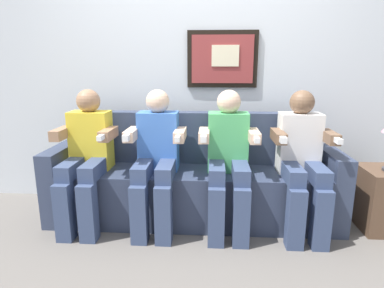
{
  "coord_description": "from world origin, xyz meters",
  "views": [
    {
      "loc": [
        0.15,
        -2.29,
        1.29
      ],
      "look_at": [
        0.0,
        0.15,
        0.7
      ],
      "focal_mm": 30.22,
      "sensor_mm": 36.0,
      "label": 1
    }
  ],
  "objects_px": {
    "couch": "(193,183)",
    "person_left_center": "(156,155)",
    "person_right_center": "(228,156)",
    "person_rightmost": "(302,157)",
    "person_leftmost": "(87,154)"
  },
  "relations": [
    {
      "from": "couch",
      "to": "person_right_center",
      "type": "height_order",
      "value": "person_right_center"
    },
    {
      "from": "person_leftmost",
      "to": "person_left_center",
      "type": "height_order",
      "value": "same"
    },
    {
      "from": "person_left_center",
      "to": "person_right_center",
      "type": "xyz_separation_m",
      "value": [
        0.57,
        0.0,
        0.0
      ]
    },
    {
      "from": "person_leftmost",
      "to": "couch",
      "type": "bearing_deg",
      "value": 11.19
    },
    {
      "from": "couch",
      "to": "person_right_center",
      "type": "distance_m",
      "value": 0.44
    },
    {
      "from": "person_leftmost",
      "to": "person_right_center",
      "type": "bearing_deg",
      "value": -0.02
    },
    {
      "from": "person_left_center",
      "to": "person_rightmost",
      "type": "bearing_deg",
      "value": 0.0
    },
    {
      "from": "couch",
      "to": "person_left_center",
      "type": "bearing_deg",
      "value": -149.26
    },
    {
      "from": "person_rightmost",
      "to": "person_leftmost",
      "type": "bearing_deg",
      "value": 179.98
    },
    {
      "from": "couch",
      "to": "person_rightmost",
      "type": "distance_m",
      "value": 0.92
    },
    {
      "from": "person_left_center",
      "to": "person_rightmost",
      "type": "xyz_separation_m",
      "value": [
        1.14,
        0.0,
        0.0
      ]
    },
    {
      "from": "person_leftmost",
      "to": "person_left_center",
      "type": "bearing_deg",
      "value": -0.05
    },
    {
      "from": "person_rightmost",
      "to": "couch",
      "type": "bearing_deg",
      "value": 168.78
    },
    {
      "from": "person_left_center",
      "to": "person_rightmost",
      "type": "height_order",
      "value": "same"
    },
    {
      "from": "person_left_center",
      "to": "person_right_center",
      "type": "bearing_deg",
      "value": 0.0
    }
  ]
}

